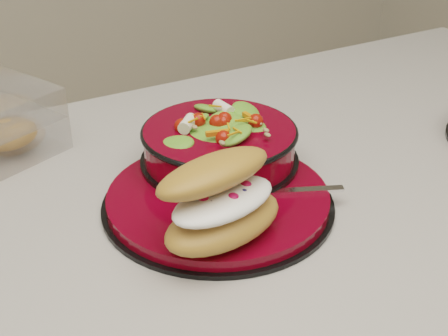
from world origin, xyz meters
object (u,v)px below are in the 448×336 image
fork (278,192)px  dinner_plate (219,199)px  croissant (221,201)px  salad_bowl (219,139)px

fork → dinner_plate: bearing=84.0°
dinner_plate → fork: 0.07m
dinner_plate → croissant: (-0.04, -0.08, 0.05)m
croissant → fork: croissant is taller
salad_bowl → dinner_plate: bearing=-119.8°
salad_bowl → croissant: croissant is taller
dinner_plate → salad_bowl: 0.09m
croissant → fork: bearing=9.0°
croissant → dinner_plate: bearing=49.9°
salad_bowl → croissant: (-0.08, -0.15, 0.01)m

